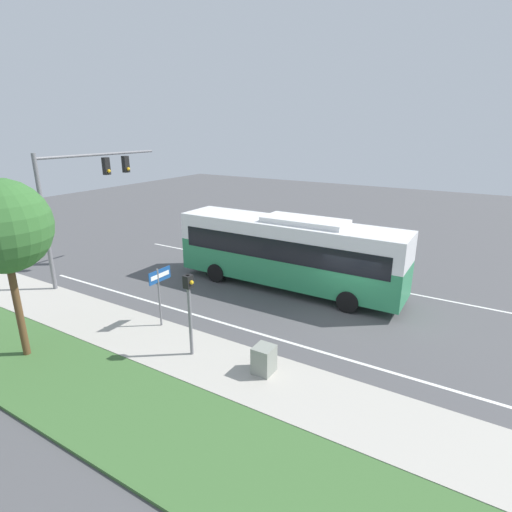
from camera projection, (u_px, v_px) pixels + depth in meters
name	position (u px, v px, depth m)	size (l,w,h in m)	color
ground_plane	(347.00, 312.00, 17.42)	(80.00, 80.00, 0.00)	#4C4C4F
sidewalk	(282.00, 387.00, 12.34)	(2.80, 80.00, 0.12)	#ADA89E
grass_verge	(222.00, 457.00, 9.73)	(3.60, 80.00, 0.10)	#3D6633
lane_divider_near	(315.00, 350.00, 14.48)	(0.14, 30.00, 0.01)	silver
lane_divider_far	(370.00, 286.00, 20.36)	(0.14, 30.00, 0.01)	silver
bus	(288.00, 249.00, 19.53)	(2.61, 11.39, 3.66)	#2D8956
signal_gantry	(82.00, 188.00, 20.10)	(7.31, 0.41, 6.62)	slate
pedestrian_signal	(189.00, 303.00, 13.42)	(0.28, 0.34, 3.07)	slate
street_sign	(160.00, 286.00, 15.61)	(1.16, 0.08, 2.52)	slate
utility_cabinet	(264.00, 359.00, 12.85)	(0.68, 0.62, 0.92)	gray
roadside_tree	(2.00, 227.00, 12.66)	(3.05, 3.05, 6.14)	brown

